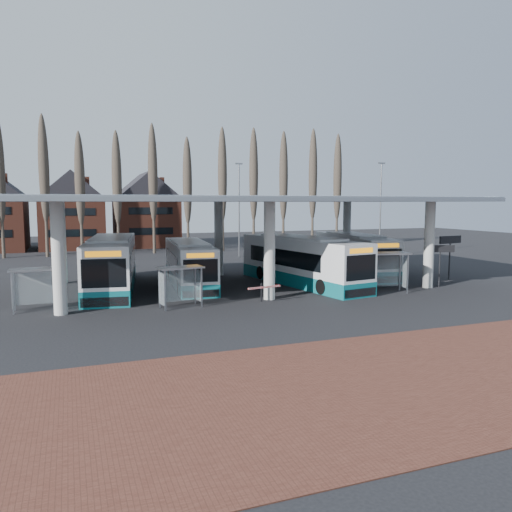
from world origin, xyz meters
name	(u,v)px	position (x,y,z in m)	size (l,w,h in m)	color
ground	(286,307)	(0.00, 0.00, 0.00)	(140.00, 140.00, 0.00)	black
brick_strip	(427,374)	(0.00, -12.00, 0.01)	(70.00, 10.00, 0.03)	brown
station_canopy	(240,206)	(0.00, 8.00, 5.68)	(32.00, 16.00, 6.34)	beige
poplar_row	(171,178)	(0.00, 33.00, 8.78)	(45.10, 1.10, 14.50)	#473D33
townhouse_row	(31,202)	(-15.75, 44.00, 5.94)	(36.80, 10.30, 12.25)	brown
lamp_post_b	(239,208)	(6.00, 26.00, 5.34)	(0.80, 0.16, 10.17)	slate
lamp_post_c	(380,208)	(20.00, 20.00, 5.34)	(0.80, 0.16, 10.17)	slate
bus_0	(112,264)	(-8.75, 9.68, 1.71)	(4.66, 13.32, 3.63)	silver
bus_1	(189,264)	(-3.35, 9.78, 1.50)	(3.61, 11.64, 3.18)	silver
bus_2	(301,262)	(4.30, 6.97, 1.66)	(4.77, 12.91, 3.51)	silver
bus_3	(353,254)	(10.98, 10.66, 1.58)	(4.28, 12.30, 3.35)	silver
shelter_0	(35,280)	(-13.29, 4.08, 1.71)	(2.55, 1.30, 2.36)	gray
shelter_1	(180,278)	(-5.64, 2.16, 1.70)	(2.66, 1.59, 2.33)	gray
shelter_2	(386,263)	(8.15, 2.08, 1.94)	(3.09, 1.97, 2.66)	gray
info_sign_0	(440,252)	(12.90, 2.41, 2.49)	(1.91, 0.79, 2.97)	black
info_sign_1	(450,243)	(15.66, 4.53, 2.87)	(2.29, 0.50, 3.42)	black
barrier	(264,289)	(-0.74, 1.60, 0.86)	(2.19, 0.80, 1.11)	black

